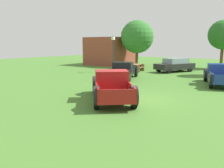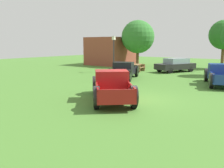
# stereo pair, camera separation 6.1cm
# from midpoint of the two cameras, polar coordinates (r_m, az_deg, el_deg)

# --- Properties ---
(ground_plane) EXTENTS (80.00, 80.00, 0.00)m
(ground_plane) POSITION_cam_midpoint_polar(r_m,az_deg,el_deg) (13.57, 5.64, -3.60)
(ground_plane) COLOR #477A2D
(pickup_truck_foreground) EXTENTS (4.84, 5.13, 1.60)m
(pickup_truck_foreground) POSITION_cam_midpoint_polar(r_m,az_deg,el_deg) (13.51, -0.01, -0.31)
(pickup_truck_foreground) COLOR maroon
(pickup_truck_foreground) RESTS_ON ground_plane
(pickup_truck_behind_left) EXTENTS (3.27, 5.09, 1.47)m
(pickup_truck_behind_left) POSITION_cam_midpoint_polar(r_m,az_deg,el_deg) (21.11, 2.72, 3.01)
(pickup_truck_behind_left) COLOR black
(pickup_truck_behind_left) RESTS_ON ground_plane
(pickup_truck_behind_right) EXTENTS (3.53, 5.37, 1.55)m
(pickup_truck_behind_right) POSITION_cam_midpoint_polar(r_m,az_deg,el_deg) (20.15, 23.97, 2.02)
(pickup_truck_behind_right) COLOR navy
(pickup_truck_behind_right) RESTS_ON ground_plane
(sedan_distant_a) EXTENTS (3.44, 4.78, 1.48)m
(sedan_distant_a) POSITION_cam_midpoint_polar(r_m,az_deg,el_deg) (27.43, 14.63, 4.34)
(sedan_distant_a) COLOR black
(sedan_distant_a) RESTS_ON ground_plane
(lamp_post_near) EXTENTS (0.36, 0.36, 3.85)m
(lamp_post_near) POSITION_cam_midpoint_polar(r_m,az_deg,el_deg) (26.24, 0.47, 7.16)
(lamp_post_near) COLOR #2D2D33
(lamp_post_near) RESTS_ON ground_plane
(picnic_table) EXTENTS (1.80, 2.05, 0.78)m
(picnic_table) POSITION_cam_midpoint_polar(r_m,az_deg,el_deg) (27.38, 5.81, 4.00)
(picnic_table) COLOR olive
(picnic_table) RESTS_ON ground_plane
(oak_tree_east) EXTENTS (4.29, 4.29, 6.06)m
(oak_tree_east) POSITION_cam_midpoint_polar(r_m,az_deg,el_deg) (32.70, 6.09, 10.85)
(oak_tree_east) COLOR brown
(oak_tree_east) RESTS_ON ground_plane
(oak_tree_west) EXTENTS (3.55, 3.55, 5.87)m
(oak_tree_west) POSITION_cam_midpoint_polar(r_m,az_deg,el_deg) (32.92, 24.66, 10.34)
(oak_tree_west) COLOR brown
(oak_tree_west) RESTS_ON ground_plane
(brick_pavilion) EXTENTS (5.41, 5.94, 3.92)m
(brick_pavilion) POSITION_cam_midpoint_polar(r_m,az_deg,el_deg) (35.95, -0.16, 7.66)
(brick_pavilion) COLOR brown
(brick_pavilion) RESTS_ON ground_plane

